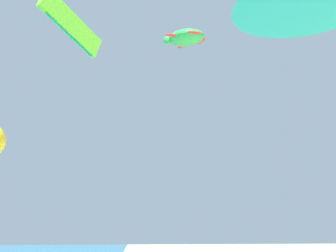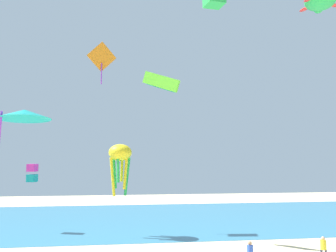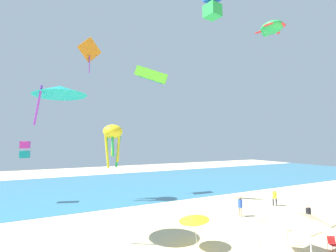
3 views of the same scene
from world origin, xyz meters
TOP-DOWN VIEW (x-y plane):
  - ocean_strip at (0.00, 30.13)m, footprint 120.00×26.85m
  - canopy_tent at (0.65, 0.73)m, footprint 3.43×3.39m
  - beach_umbrella at (-3.60, 5.06)m, footprint 2.03×2.00m
  - folding_chair_near_cooler at (4.01, 0.63)m, footprint 0.76×0.80m
  - person_near_umbrella at (9.99, 9.78)m, footprint 0.41×0.41m
  - person_beachcomber at (7.06, 4.16)m, footprint 0.45×0.40m
  - person_far_stroller at (3.93, 8.67)m, footprint 0.43×0.48m
  - kite_box_magenta at (-14.05, 23.40)m, footprint 1.07×1.08m
  - kite_delta_teal at (-11.51, 9.97)m, footprint 4.79×4.80m
  - kite_parafoil_lime at (-1.21, 17.54)m, footprint 3.39×2.77m
  - kite_turtle_green at (10.95, 10.38)m, footprint 3.77×3.82m
  - kite_diamond_orange at (-7.17, 23.84)m, footprint 3.26×0.94m
  - kite_octopus_yellow at (-4.96, 20.12)m, footprint 2.28×2.28m
  - kite_box_blue at (2.01, 9.96)m, footprint 1.59×1.57m

SIDE VIEW (x-z plane):
  - ocean_strip at x=0.00m, z-range 0.00..0.02m
  - folding_chair_near_cooler at x=4.01m, z-range 0.06..0.88m
  - person_beachcomber at x=7.06m, z-range 0.15..1.82m
  - person_near_umbrella at x=9.99m, z-range 0.15..1.87m
  - person_far_stroller at x=3.93m, z-range 0.16..1.97m
  - beach_umbrella at x=-3.60m, z-range 0.82..3.02m
  - canopy_tent at x=0.65m, z-range 1.07..3.88m
  - kite_box_magenta at x=-14.05m, z-range 5.06..6.94m
  - kite_octopus_yellow at x=-4.96m, z-range 5.27..10.34m
  - kite_delta_teal at x=-11.51m, z-range 9.01..11.93m
  - kite_parafoil_lime at x=-1.21m, z-range 13.53..15.98m
  - kite_diamond_orange at x=-7.17m, z-range 16.29..21.07m
  - kite_turtle_green at x=10.95m, z-range 19.56..20.70m
  - kite_box_blue at x=2.01m, z-range 19.06..21.98m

